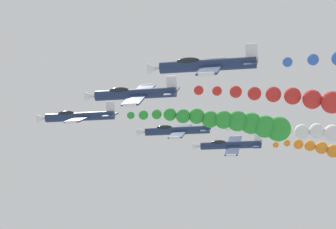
{
  "coord_description": "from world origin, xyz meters",
  "views": [
    {
      "loc": [
        -77.19,
        -14.98,
        91.54
      ],
      "look_at": [
        0.0,
        0.0,
        110.28
      ],
      "focal_mm": 70.15,
      "sensor_mm": 36.0,
      "label": 1
    }
  ],
  "objects_px": {
    "airplane_lead": "(78,116)",
    "airplane_left_outer": "(206,65)",
    "airplane_right_outer": "(230,145)",
    "airplane_left_inner": "(134,94)",
    "airplane_right_inner": "(176,130)"
  },
  "relations": [
    {
      "from": "airplane_lead",
      "to": "airplane_left_inner",
      "type": "distance_m",
      "value": 14.35
    },
    {
      "from": "airplane_right_inner",
      "to": "airplane_right_outer",
      "type": "distance_m",
      "value": 11.13
    },
    {
      "from": "airplane_lead",
      "to": "airplane_right_outer",
      "type": "xyz_separation_m",
      "value": [
        18.87,
        -17.28,
        -0.79
      ]
    },
    {
      "from": "airplane_left_inner",
      "to": "airplane_right_outer",
      "type": "height_order",
      "value": "airplane_left_inner"
    },
    {
      "from": "airplane_right_outer",
      "to": "airplane_right_inner",
      "type": "bearing_deg",
      "value": 144.37
    },
    {
      "from": "airplane_left_inner",
      "to": "airplane_left_outer",
      "type": "distance_m",
      "value": 12.93
    },
    {
      "from": "airplane_lead",
      "to": "airplane_left_outer",
      "type": "distance_m",
      "value": 27.28
    },
    {
      "from": "airplane_left_inner",
      "to": "airplane_right_inner",
      "type": "relative_size",
      "value": 1.0
    },
    {
      "from": "airplane_lead",
      "to": "airplane_right_outer",
      "type": "bearing_deg",
      "value": -42.47
    },
    {
      "from": "airplane_left_outer",
      "to": "airplane_right_outer",
      "type": "relative_size",
      "value": 1.0
    },
    {
      "from": "airplane_lead",
      "to": "airplane_right_inner",
      "type": "height_order",
      "value": "airplane_lead"
    },
    {
      "from": "airplane_lead",
      "to": "airplane_right_inner",
      "type": "relative_size",
      "value": 1.0
    },
    {
      "from": "airplane_left_inner",
      "to": "airplane_lead",
      "type": "bearing_deg",
      "value": 43.23
    },
    {
      "from": "airplane_right_inner",
      "to": "airplane_left_outer",
      "type": "bearing_deg",
      "value": -164.53
    },
    {
      "from": "airplane_left_inner",
      "to": "airplane_right_inner",
      "type": "distance_m",
      "value": 20.31
    }
  ]
}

